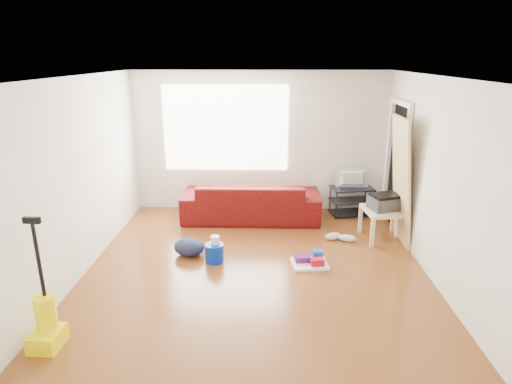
{
  "coord_description": "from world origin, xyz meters",
  "views": [
    {
      "loc": [
        0.15,
        -5.05,
        2.74
      ],
      "look_at": [
        -0.01,
        0.6,
        0.93
      ],
      "focal_mm": 30.0,
      "sensor_mm": 36.0,
      "label": 1
    }
  ],
  "objects_px": {
    "tv_stand": "(351,201)",
    "backpack": "(189,255)",
    "side_table": "(384,214)",
    "cleaning_tray": "(311,261)",
    "vacuum": "(46,323)",
    "bucket": "(215,261)",
    "sofa": "(251,219)"
  },
  "relations": [
    {
      "from": "sofa",
      "to": "bucket",
      "type": "height_order",
      "value": "sofa"
    },
    {
      "from": "sofa",
      "to": "vacuum",
      "type": "relative_size",
      "value": 1.76
    },
    {
      "from": "side_table",
      "to": "bucket",
      "type": "bearing_deg",
      "value": -161.24
    },
    {
      "from": "vacuum",
      "to": "cleaning_tray",
      "type": "bearing_deg",
      "value": 35.9
    },
    {
      "from": "vacuum",
      "to": "backpack",
      "type": "bearing_deg",
      "value": 65.93
    },
    {
      "from": "bucket",
      "to": "cleaning_tray",
      "type": "relative_size",
      "value": 0.5
    },
    {
      "from": "tv_stand",
      "to": "vacuum",
      "type": "distance_m",
      "value": 5.24
    },
    {
      "from": "bucket",
      "to": "sofa",
      "type": "bearing_deg",
      "value": 74.82
    },
    {
      "from": "bucket",
      "to": "vacuum",
      "type": "bearing_deg",
      "value": -127.64
    },
    {
      "from": "sofa",
      "to": "bucket",
      "type": "relative_size",
      "value": 9.07
    },
    {
      "from": "tv_stand",
      "to": "backpack",
      "type": "xyz_separation_m",
      "value": [
        -2.62,
        -1.73,
        -0.26
      ]
    },
    {
      "from": "side_table",
      "to": "cleaning_tray",
      "type": "relative_size",
      "value": 1.28
    },
    {
      "from": "bucket",
      "to": "vacuum",
      "type": "xyz_separation_m",
      "value": [
        -1.42,
        -1.84,
        0.25
      ]
    },
    {
      "from": "sofa",
      "to": "backpack",
      "type": "relative_size",
      "value": 5.25
    },
    {
      "from": "tv_stand",
      "to": "sofa",
      "type": "bearing_deg",
      "value": 178.97
    },
    {
      "from": "sofa",
      "to": "bucket",
      "type": "bearing_deg",
      "value": 74.82
    },
    {
      "from": "vacuum",
      "to": "bucket",
      "type": "bearing_deg",
      "value": 55.27
    },
    {
      "from": "side_table",
      "to": "cleaning_tray",
      "type": "xyz_separation_m",
      "value": [
        -1.2,
        -0.92,
        -0.36
      ]
    },
    {
      "from": "side_table",
      "to": "cleaning_tray",
      "type": "bearing_deg",
      "value": -142.69
    },
    {
      "from": "side_table",
      "to": "bucket",
      "type": "height_order",
      "value": "side_table"
    },
    {
      "from": "sofa",
      "to": "backpack",
      "type": "height_order",
      "value": "sofa"
    },
    {
      "from": "side_table",
      "to": "bucket",
      "type": "relative_size",
      "value": 2.58
    },
    {
      "from": "bucket",
      "to": "backpack",
      "type": "relative_size",
      "value": 0.58
    },
    {
      "from": "side_table",
      "to": "vacuum",
      "type": "bearing_deg",
      "value": -145.65
    },
    {
      "from": "side_table",
      "to": "backpack",
      "type": "xyz_separation_m",
      "value": [
        -2.92,
        -0.67,
        -0.41
      ]
    },
    {
      "from": "tv_stand",
      "to": "cleaning_tray",
      "type": "distance_m",
      "value": 2.18
    },
    {
      "from": "tv_stand",
      "to": "bucket",
      "type": "height_order",
      "value": "tv_stand"
    },
    {
      "from": "backpack",
      "to": "bucket",
      "type": "bearing_deg",
      "value": -8.73
    },
    {
      "from": "side_table",
      "to": "sofa",
      "type": "bearing_deg",
      "value": 159.32
    },
    {
      "from": "side_table",
      "to": "backpack",
      "type": "relative_size",
      "value": 1.49
    },
    {
      "from": "tv_stand",
      "to": "cleaning_tray",
      "type": "xyz_separation_m",
      "value": [
        -0.9,
        -1.97,
        -0.21
      ]
    },
    {
      "from": "sofa",
      "to": "side_table",
      "type": "relative_size",
      "value": 3.52
    }
  ]
}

